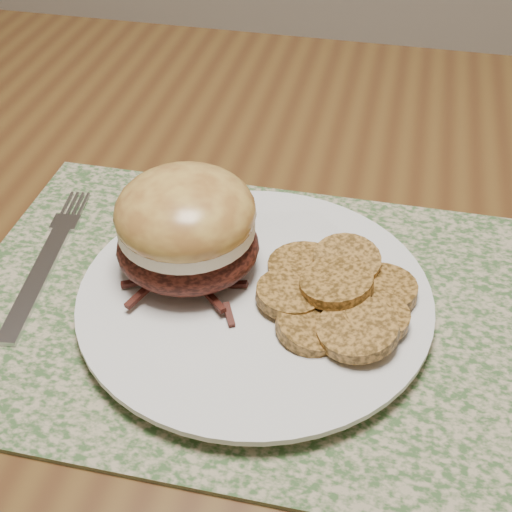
{
  "coord_description": "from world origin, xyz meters",
  "views": [
    {
      "loc": [
        -0.1,
        -0.48,
        1.15
      ],
      "look_at": [
        -0.19,
        -0.07,
        0.79
      ],
      "focal_mm": 50.0,
      "sensor_mm": 36.0,
      "label": 1
    }
  ],
  "objects_px": {
    "pork_sandwich": "(186,227)",
    "dining_table": "(478,340)",
    "fork": "(48,258)",
    "dinner_plate": "(255,300)"
  },
  "relations": [
    {
      "from": "pork_sandwich",
      "to": "fork",
      "type": "height_order",
      "value": "pork_sandwich"
    },
    {
      "from": "dining_table",
      "to": "dinner_plate",
      "type": "height_order",
      "value": "dinner_plate"
    },
    {
      "from": "dining_table",
      "to": "fork",
      "type": "bearing_deg",
      "value": -169.62
    },
    {
      "from": "dining_table",
      "to": "dinner_plate",
      "type": "xyz_separation_m",
      "value": [
        -0.19,
        -0.09,
        0.09
      ]
    },
    {
      "from": "fork",
      "to": "dinner_plate",
      "type": "bearing_deg",
      "value": -12.46
    },
    {
      "from": "dining_table",
      "to": "dinner_plate",
      "type": "distance_m",
      "value": 0.23
    },
    {
      "from": "dinner_plate",
      "to": "fork",
      "type": "xyz_separation_m",
      "value": [
        -0.18,
        0.02,
        -0.01
      ]
    },
    {
      "from": "pork_sandwich",
      "to": "dining_table",
      "type": "bearing_deg",
      "value": 6.29
    },
    {
      "from": "dinner_plate",
      "to": "pork_sandwich",
      "type": "height_order",
      "value": "pork_sandwich"
    },
    {
      "from": "dining_table",
      "to": "pork_sandwich",
      "type": "xyz_separation_m",
      "value": [
        -0.25,
        -0.07,
        0.14
      ]
    }
  ]
}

